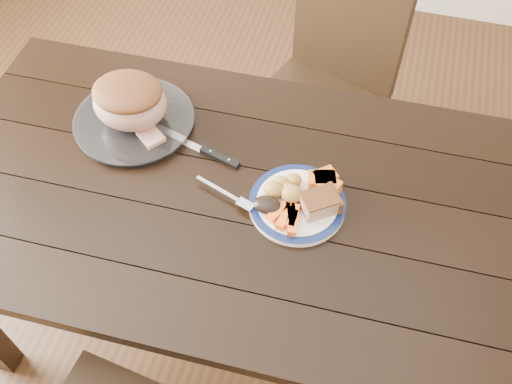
% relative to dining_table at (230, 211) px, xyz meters
% --- Properties ---
extents(ground, '(4.00, 4.00, 0.00)m').
position_rel_dining_table_xyz_m(ground, '(0.00, 0.00, -0.66)').
color(ground, '#472B16').
rests_on(ground, ground).
extents(dining_table, '(1.62, 0.94, 0.75)m').
position_rel_dining_table_xyz_m(dining_table, '(0.00, 0.00, 0.00)').
color(dining_table, black).
rests_on(dining_table, ground).
extents(chair_far, '(0.54, 0.55, 0.93)m').
position_rel_dining_table_xyz_m(chair_far, '(0.14, 0.73, -0.13)').
color(chair_far, black).
rests_on(chair_far, ground).
extents(dinner_plate, '(0.25, 0.25, 0.02)m').
position_rel_dining_table_xyz_m(dinner_plate, '(0.18, 0.00, 0.10)').
color(dinner_plate, white).
rests_on(dinner_plate, dining_table).
extents(plate_rim, '(0.25, 0.25, 0.02)m').
position_rel_dining_table_xyz_m(plate_rim, '(0.18, 0.00, 0.11)').
color(plate_rim, '#0D1945').
rests_on(plate_rim, dinner_plate).
extents(serving_platter, '(0.34, 0.34, 0.02)m').
position_rel_dining_table_xyz_m(serving_platter, '(-0.33, 0.16, 0.10)').
color(serving_platter, white).
rests_on(serving_platter, dining_table).
extents(pork_slice, '(0.11, 0.11, 0.04)m').
position_rel_dining_table_xyz_m(pork_slice, '(0.24, -0.00, 0.13)').
color(pork_slice, tan).
rests_on(pork_slice, dinner_plate).
extents(roasted_potatoes, '(0.10, 0.09, 0.05)m').
position_rel_dining_table_xyz_m(roasted_potatoes, '(0.15, 0.02, 0.13)').
color(roasted_potatoes, gold).
rests_on(roasted_potatoes, dinner_plate).
extents(carrot_batons, '(0.08, 0.11, 0.02)m').
position_rel_dining_table_xyz_m(carrot_batons, '(0.17, -0.06, 0.12)').
color(carrot_batons, '#FF6215').
rests_on(carrot_batons, dinner_plate).
extents(pumpkin_wedges, '(0.09, 0.09, 0.04)m').
position_rel_dining_table_xyz_m(pumpkin_wedges, '(0.24, 0.07, 0.13)').
color(pumpkin_wedges, orange).
rests_on(pumpkin_wedges, dinner_plate).
extents(dark_mushroom, '(0.07, 0.05, 0.03)m').
position_rel_dining_table_xyz_m(dark_mushroom, '(0.11, -0.04, 0.13)').
color(dark_mushroom, black).
rests_on(dark_mushroom, dinner_plate).
extents(fork, '(0.17, 0.08, 0.00)m').
position_rel_dining_table_xyz_m(fork, '(0.01, -0.03, 0.11)').
color(fork, silver).
rests_on(fork, dinner_plate).
extents(roast_joint, '(0.21, 0.18, 0.14)m').
position_rel_dining_table_xyz_m(roast_joint, '(-0.33, 0.16, 0.18)').
color(roast_joint, tan).
rests_on(roast_joint, serving_platter).
extents(cut_slice, '(0.09, 0.09, 0.02)m').
position_rel_dining_table_xyz_m(cut_slice, '(-0.26, 0.10, 0.12)').
color(cut_slice, tan).
rests_on(cut_slice, serving_platter).
extents(carving_knife, '(0.31, 0.11, 0.01)m').
position_rel_dining_table_xyz_m(carving_knife, '(-0.09, 0.11, 0.10)').
color(carving_knife, silver).
rests_on(carving_knife, dining_table).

